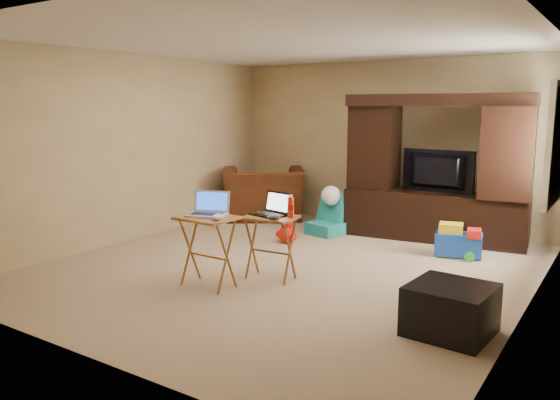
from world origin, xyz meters
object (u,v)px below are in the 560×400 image
Objects in this scene: push_toy at (459,240)px; mouse_left at (217,217)px; television at (435,171)px; ottoman at (451,309)px; water_bottle at (291,207)px; recliner at (264,193)px; tray_table_left at (208,252)px; entertainment_center at (436,168)px; mouse_right at (274,217)px; plush_toy at (287,230)px; child_rocker at (326,213)px; laptop_left at (207,204)px; tray_table_right at (271,248)px; laptop_right at (268,204)px.

mouse_left is (-1.62, -2.59, 0.55)m from push_toy.
television is 3.31m from ottoman.
recliner is at bearing 129.94° from water_bottle.
water_bottle is at bearing -136.17° from push_toy.
recliner reaches higher than tray_table_left.
recliner is at bearing 175.91° from entertainment_center.
recliner is (-2.78, -0.05, -0.53)m from television.
plush_toy is at bearing 118.29° from mouse_right.
television is 2.87m from mouse_right.
television is 1.60m from child_rocker.
laptop_left is (-1.84, -2.49, 0.64)m from push_toy.
laptop_left is at bearing -81.91° from plush_toy.
tray_table_right is 1.79× the size of laptop_left.
mouse_left is at bearing -43.37° from laptop_left.
laptop_right reaches higher than water_bottle.
recliner reaches higher than mouse_left.
entertainment_center is 6.39× the size of laptop_left.
push_toy is 3.76× the size of mouse_left.
laptop_right reaches higher than mouse_left.
plush_toy is 0.66× the size of push_toy.
television is 1.39× the size of tray_table_left.
mouse_right is (-1.88, 0.26, 0.50)m from ottoman.
ottoman is 1.96m from mouse_right.
tray_table_right is at bearing 77.26° from television.
tray_table_right is 4.61× the size of mouse_left.
entertainment_center is 2.84m from recliner.
push_toy is 2.65× the size of water_bottle.
tray_table_right reaches higher than child_rocker.
television is at bearing 69.99° from tray_table_left.
mouse_left is 1.07× the size of mouse_right.
tray_table_right is at bearing -63.14° from child_rocker.
push_toy is at bearing 58.21° from mouse_right.
plush_toy is at bearing 127.47° from laptop_right.
recliner is 3.62× the size of laptop_right.
entertainment_center is 1.89× the size of recliner.
ottoman is 1.64× the size of laptop_left.
tray_table_right is at bearing 72.48° from mouse_left.
ottoman is (1.12, -3.02, -0.75)m from television.
push_toy is at bearing 8.51° from child_rocker.
television is at bearing 74.74° from mouse_right.
laptop_right is 0.66m from mouse_left.
recliner is at bearing 126.86° from mouse_right.
mouse_left is at bearing -135.24° from push_toy.
push_toy is 0.89× the size of ottoman.
child_rocker is 4.43× the size of mouse_right.
recliner is 4.92m from ottoman.
recliner is at bearing 176.18° from child_rocker.
water_bottle is (0.20, 0.08, 0.44)m from tray_table_right.
entertainment_center is 2.82m from laptop_right.
entertainment_center is 3.57× the size of tray_table_right.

